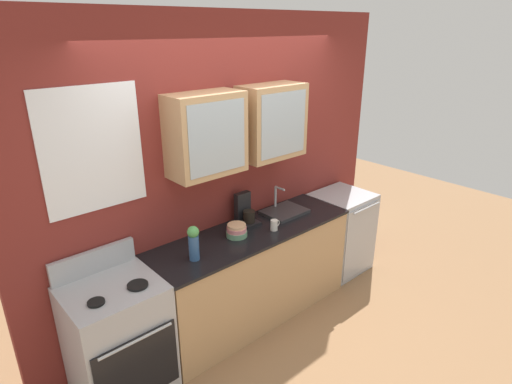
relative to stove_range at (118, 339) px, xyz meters
name	(u,v)px	position (x,y,z in m)	size (l,w,h in m)	color
ground_plane	(253,314)	(1.32, 0.00, -0.45)	(10.00, 10.00, 0.00)	#936B47
back_wall_unit	(229,164)	(1.31, 0.31, 0.99)	(3.84, 0.41, 2.72)	maroon
counter	(253,274)	(1.32, 0.00, -0.01)	(1.98, 0.61, 0.89)	tan
stove_range	(118,339)	(0.00, 0.00, 0.00)	(0.66, 0.62, 1.07)	#ADAFB5
sink_faucet	(284,211)	(1.79, 0.09, 0.46)	(0.40, 0.32, 0.25)	#2D2D30
bowl_stack	(237,230)	(1.14, 0.02, 0.49)	(0.18, 0.18, 0.11)	#669972
vase	(194,242)	(0.65, -0.07, 0.59)	(0.09, 0.09, 0.28)	#33598C
cup_near_sink	(274,225)	(1.47, -0.11, 0.49)	(0.10, 0.06, 0.10)	silver
dishwasher	(341,232)	(2.61, 0.00, -0.01)	(0.59, 0.59, 0.89)	#ADAFB5
coffee_maker	(245,212)	(1.37, 0.16, 0.55)	(0.17, 0.20, 0.29)	black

